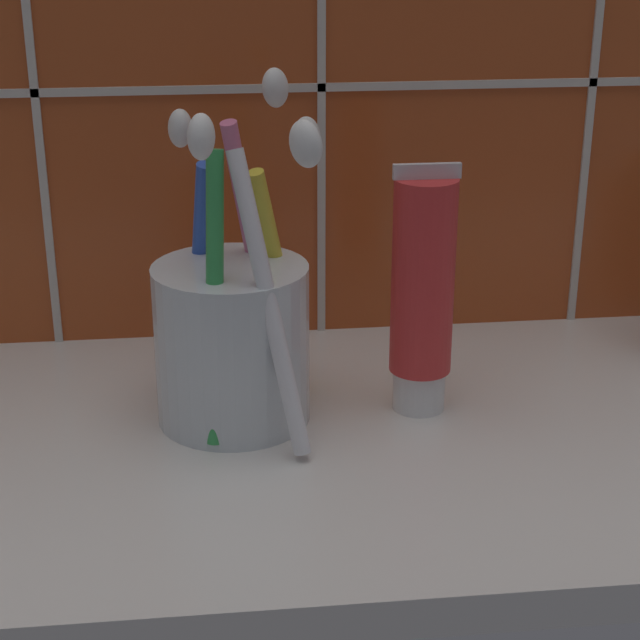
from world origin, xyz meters
TOP-DOWN VIEW (x-y plane):
  - sink_counter at (0.00, 0.00)cm, footprint 68.26×29.90cm
  - toothbrush_cup at (-4.39, 2.52)cm, footprint 9.73×13.40cm
  - toothpaste_tube at (5.84, 2.45)cm, footprint 3.58×3.41cm

SIDE VIEW (x-z plane):
  - sink_counter at x=0.00cm, z-range 0.00..2.00cm
  - toothbrush_cup at x=-4.39cm, z-range -2.18..16.32cm
  - toothpaste_tube at x=5.84cm, z-range 1.93..15.92cm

